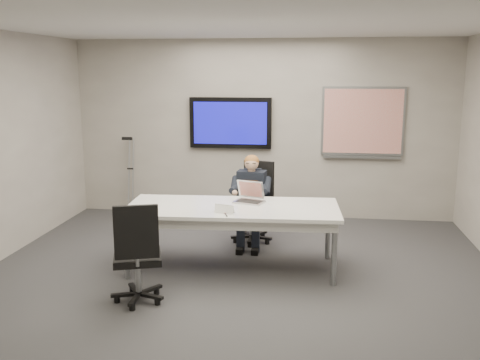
# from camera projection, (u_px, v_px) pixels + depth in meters

# --- Properties ---
(floor) EXTENTS (6.00, 6.00, 0.02)m
(floor) POSITION_uv_depth(u_px,v_px,m) (235.00, 287.00, 5.81)
(floor) COLOR #333335
(floor) RESTS_ON ground
(ceiling) EXTENTS (6.00, 6.00, 0.02)m
(ceiling) POSITION_uv_depth(u_px,v_px,m) (234.00, 20.00, 5.25)
(ceiling) COLOR silver
(ceiling) RESTS_ON wall_back
(wall_back) EXTENTS (6.00, 0.02, 2.80)m
(wall_back) POSITION_uv_depth(u_px,v_px,m) (262.00, 129.00, 8.44)
(wall_back) COLOR gray
(wall_back) RESTS_ON ground
(wall_front) EXTENTS (6.00, 0.02, 2.80)m
(wall_front) POSITION_uv_depth(u_px,v_px,m) (146.00, 260.00, 2.62)
(wall_front) COLOR gray
(wall_front) RESTS_ON ground
(conference_table) EXTENTS (2.52, 1.16, 0.76)m
(conference_table) POSITION_uv_depth(u_px,v_px,m) (232.00, 213.00, 6.25)
(conference_table) COLOR silver
(conference_table) RESTS_ON ground
(tv_display) EXTENTS (1.30, 0.09, 0.80)m
(tv_display) POSITION_uv_depth(u_px,v_px,m) (230.00, 123.00, 8.44)
(tv_display) COLOR black
(tv_display) RESTS_ON wall_back
(whiteboard) EXTENTS (1.25, 0.08, 1.10)m
(whiteboard) POSITION_uv_depth(u_px,v_px,m) (363.00, 123.00, 8.18)
(whiteboard) COLOR gray
(whiteboard) RESTS_ON wall_back
(office_chair_far) EXTENTS (0.66, 0.66, 1.10)m
(office_chair_far) POSITION_uv_depth(u_px,v_px,m) (253.00, 217.00, 7.33)
(office_chair_far) COLOR black
(office_chair_far) RESTS_ON ground
(office_chair_near) EXTENTS (0.64, 0.64, 1.06)m
(office_chair_near) POSITION_uv_depth(u_px,v_px,m) (138.00, 272.00, 5.36)
(office_chair_near) COLOR black
(office_chair_near) RESTS_ON ground
(seated_person) EXTENTS (0.39, 0.67, 1.22)m
(seated_person) POSITION_uv_depth(u_px,v_px,m) (250.00, 211.00, 7.07)
(seated_person) COLOR #1C222F
(seated_person) RESTS_ON office_chair_far
(crutch) EXTENTS (0.19, 0.52, 1.34)m
(crutch) POSITION_uv_depth(u_px,v_px,m) (131.00, 174.00, 8.69)
(crutch) COLOR #A0A3A8
(crutch) RESTS_ON ground
(laptop) EXTENTS (0.40, 0.41, 0.24)m
(laptop) POSITION_uv_depth(u_px,v_px,m) (250.00, 197.00, 6.44)
(laptop) COLOR #B2B2B4
(laptop) RESTS_ON conference_table
(name_tent) EXTENTS (0.24, 0.13, 0.09)m
(name_tent) POSITION_uv_depth(u_px,v_px,m) (224.00, 209.00, 5.93)
(name_tent) COLOR white
(name_tent) RESTS_ON conference_table
(pen) EXTENTS (0.06, 0.15, 0.01)m
(pen) POSITION_uv_depth(u_px,v_px,m) (226.00, 214.00, 5.85)
(pen) COLOR black
(pen) RESTS_ON conference_table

